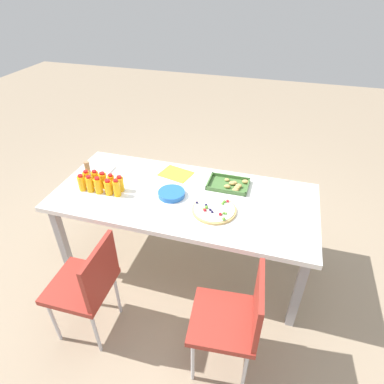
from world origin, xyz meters
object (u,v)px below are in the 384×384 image
juice_bottle_4 (117,188)px  paper_folder (176,174)px  party_table (184,202)px  juice_bottle_5 (87,178)px  fruit_pizza (214,210)px  plate_stack (172,194)px  juice_bottle_9 (120,184)px  snack_tray (230,185)px  napkin_stack (104,170)px  juice_bottle_3 (108,187)px  cardboard_tube (88,170)px  chair_near_right (235,317)px  juice_bottle_7 (103,180)px  chair_near_left (88,283)px  juice_bottle_8 (112,182)px  juice_bottle_1 (90,184)px  juice_bottle_2 (98,186)px  juice_bottle_0 (82,183)px  juice_bottle_6 (96,179)px

juice_bottle_4 → paper_folder: 0.55m
juice_bottle_4 → party_table: bearing=16.1°
party_table → juice_bottle_5: 0.82m
fruit_pizza → plate_stack: 0.38m
juice_bottle_9 → snack_tray: 0.89m
napkin_stack → juice_bottle_3: bearing=-54.7°
juice_bottle_3 → juice_bottle_5: size_ratio=0.97×
juice_bottle_3 → cardboard_tube: 0.34m
chair_near_right → party_table: bearing=30.3°
juice_bottle_4 → juice_bottle_7: (-0.16, 0.07, -0.00)m
juice_bottle_7 → juice_bottle_9: size_ratio=1.05×
chair_near_left → juice_bottle_8: (-0.17, 0.74, 0.30)m
fruit_pizza → snack_tray: size_ratio=0.99×
party_table → snack_tray: 0.41m
juice_bottle_1 → cardboard_tube: bearing=125.0°
chair_near_right → snack_tray: chair_near_right is taller
juice_bottle_7 → fruit_pizza: bearing=-3.3°
juice_bottle_2 → fruit_pizza: (0.93, 0.03, -0.05)m
juice_bottle_8 → plate_stack: (0.49, 0.05, -0.04)m
juice_bottle_3 → cardboard_tube: size_ratio=0.88×
juice_bottle_3 → cardboard_tube: cardboard_tube is taller
juice_bottle_0 → plate_stack: (0.71, 0.12, -0.05)m
juice_bottle_3 → juice_bottle_5: (-0.23, 0.07, 0.00)m
chair_near_left → juice_bottle_0: juice_bottle_0 is taller
paper_folder → juice_bottle_3: bearing=-133.7°
juice_bottle_7 → juice_bottle_1: bearing=-132.4°
juice_bottle_3 → juice_bottle_7: (-0.09, 0.07, 0.00)m
juice_bottle_4 → fruit_pizza: juice_bottle_4 is taller
chair_near_left → snack_tray: bearing=-36.2°
juice_bottle_7 → napkin_stack: (-0.13, 0.23, -0.06)m
fruit_pizza → snack_tray: 0.36m
party_table → paper_folder: size_ratio=7.89×
paper_folder → juice_bottle_8: bearing=-139.4°
juice_bottle_1 → juice_bottle_4: juice_bottle_4 is taller
juice_bottle_4 → paper_folder: juice_bottle_4 is taller
juice_bottle_4 → juice_bottle_9: (-0.01, 0.07, -0.01)m
cardboard_tube → juice_bottle_9: bearing=-16.8°
juice_bottle_5 → party_table: bearing=5.5°
juice_bottle_2 → plate_stack: (0.57, 0.12, -0.05)m
chair_near_right → juice_bottle_1: juice_bottle_1 is taller
juice_bottle_3 → juice_bottle_7: bearing=139.5°
juice_bottle_2 → juice_bottle_6: 0.11m
juice_bottle_3 → juice_bottle_2: bearing=-175.9°
cardboard_tube → paper_folder: bearing=19.9°
chair_near_left → juice_bottle_0: (-0.39, 0.66, 0.30)m
juice_bottle_5 → juice_bottle_9: (0.30, 0.00, -0.00)m
juice_bottle_9 → cardboard_tube: 0.37m
snack_tray → paper_folder: size_ratio=1.27×
juice_bottle_1 → paper_folder: bearing=37.5°
juice_bottle_8 → paper_folder: bearing=40.6°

